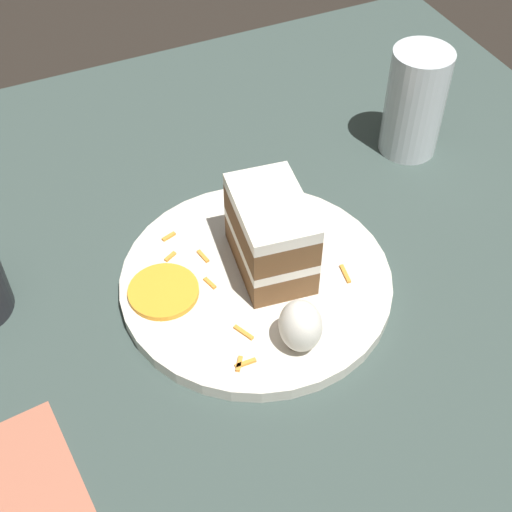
# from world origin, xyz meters

# --- Properties ---
(ground_plane) EXTENTS (6.00, 6.00, 0.00)m
(ground_plane) POSITION_xyz_m (0.00, 0.00, 0.00)
(ground_plane) COLOR black
(ground_plane) RESTS_ON ground
(dining_table) EXTENTS (0.93, 1.10, 0.04)m
(dining_table) POSITION_xyz_m (0.00, 0.00, 0.02)
(dining_table) COLOR #384742
(dining_table) RESTS_ON ground
(plate) EXTENTS (0.28, 0.28, 0.02)m
(plate) POSITION_xyz_m (0.01, 0.05, 0.04)
(plate) COLOR silver
(plate) RESTS_ON dining_table
(cake_slice) EXTENTS (0.12, 0.08, 0.09)m
(cake_slice) POSITION_xyz_m (0.00, 0.07, 0.09)
(cake_slice) COLOR brown
(cake_slice) RESTS_ON plate
(cream_dollop) EXTENTS (0.04, 0.04, 0.06)m
(cream_dollop) POSITION_xyz_m (0.10, 0.05, 0.08)
(cream_dollop) COLOR white
(cream_dollop) RESTS_ON plate
(orange_garnish) EXTENTS (0.07, 0.07, 0.01)m
(orange_garnish) POSITION_xyz_m (-0.01, -0.05, 0.05)
(orange_garnish) COLOR orange
(orange_garnish) RESTS_ON plate
(carrot_shreds_scatter) EXTENTS (0.21, 0.17, 0.00)m
(carrot_shreds_scatter) POSITION_xyz_m (0.01, 0.02, 0.05)
(carrot_shreds_scatter) COLOR orange
(carrot_shreds_scatter) RESTS_ON plate
(drinking_glass) EXTENTS (0.07, 0.07, 0.14)m
(drinking_glass) POSITION_xyz_m (-0.12, 0.32, 0.09)
(drinking_glass) COLOR silver
(drinking_glass) RESTS_ON dining_table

